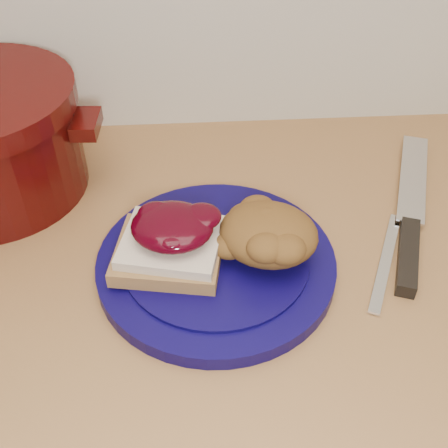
{
  "coord_description": "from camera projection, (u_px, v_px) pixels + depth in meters",
  "views": [
    {
      "loc": [
        -0.04,
        1.06,
        1.36
      ],
      "look_at": [
        -0.01,
        1.51,
        0.95
      ],
      "focal_mm": 45.0,
      "sensor_mm": 36.0,
      "label": 1
    }
  ],
  "objects": [
    {
      "name": "chef_knife",
      "position": [
        410.0,
        232.0,
        0.66
      ],
      "size": [
        0.13,
        0.3,
        0.02
      ],
      "rotation": [
        0.0,
        0.0,
        1.22
      ],
      "color": "black",
      "rests_on": "wood_countertop"
    },
    {
      "name": "butter_knife",
      "position": [
        386.0,
        260.0,
        0.64
      ],
      "size": [
        0.08,
        0.15,
        0.0
      ],
      "primitive_type": "cube",
      "rotation": [
        0.0,
        0.0,
        1.14
      ],
      "color": "silver",
      "rests_on": "wood_countertop"
    },
    {
      "name": "sandwich",
      "position": [
        171.0,
        240.0,
        0.6
      ],
      "size": [
        0.13,
        0.12,
        0.06
      ],
      "rotation": [
        0.0,
        0.0,
        -0.28
      ],
      "color": "olive",
      "rests_on": "plate"
    },
    {
      "name": "stuffing_mound",
      "position": [
        268.0,
        234.0,
        0.6
      ],
      "size": [
        0.13,
        0.12,
        0.05
      ],
      "primitive_type": "ellipsoid",
      "rotation": [
        0.0,
        0.0,
        -0.28
      ],
      "color": "brown",
      "rests_on": "plate"
    },
    {
      "name": "plate",
      "position": [
        216.0,
        264.0,
        0.63
      ],
      "size": [
        0.33,
        0.33,
        0.02
      ],
      "primitive_type": "cylinder",
      "rotation": [
        0.0,
        0.0,
        -0.28
      ],
      "color": "#09043D",
      "rests_on": "wood_countertop"
    }
  ]
}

